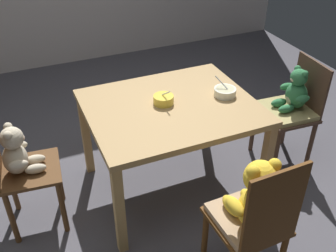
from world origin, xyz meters
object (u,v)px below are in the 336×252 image
porridge_bowl_yellow_center (164,99)px  porridge_bowl_white_near_right (225,92)px  dining_table (171,115)px  teddy_chair_near_left (19,161)px  teddy_chair_near_right (292,102)px  teddy_chair_near_front (254,207)px

porridge_bowl_yellow_center → porridge_bowl_white_near_right: bearing=-8.7°
porridge_bowl_yellow_center → dining_table: bearing=-45.6°
teddy_chair_near_left → porridge_bowl_white_near_right: (1.39, -0.07, 0.22)m
porridge_bowl_yellow_center → teddy_chair_near_right: bearing=-4.6°
teddy_chair_near_front → porridge_bowl_yellow_center: size_ratio=6.39×
porridge_bowl_yellow_center → teddy_chair_near_left: bearing=179.6°
teddy_chair_near_left → dining_table: bearing=3.0°
teddy_chair_near_right → teddy_chair_near_left: 1.99m
teddy_chair_near_front → porridge_bowl_white_near_right: (0.32, 0.87, 0.16)m
teddy_chair_near_left → teddy_chair_near_front: (1.07, -0.94, 0.06)m
teddy_chair_near_front → porridge_bowl_yellow_center: (-0.11, 0.94, 0.16)m
dining_table → porridge_bowl_yellow_center: 0.13m
dining_table → teddy_chair_near_left: 1.01m
teddy_chair_near_right → porridge_bowl_yellow_center: 1.06m
porridge_bowl_white_near_right → dining_table: bearing=176.0°
porridge_bowl_white_near_right → teddy_chair_near_left: bearing=177.1°
teddy_chair_near_left → porridge_bowl_yellow_center: porridge_bowl_yellow_center is taller
dining_table → teddy_chair_near_right: size_ratio=1.31×
teddy_chair_near_left → porridge_bowl_white_near_right: size_ratio=5.50×
teddy_chair_near_right → porridge_bowl_white_near_right: bearing=2.1°
teddy_chair_near_right → porridge_bowl_yellow_center: teddy_chair_near_right is taller
teddy_chair_near_right → teddy_chair_near_left: teddy_chair_near_right is taller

